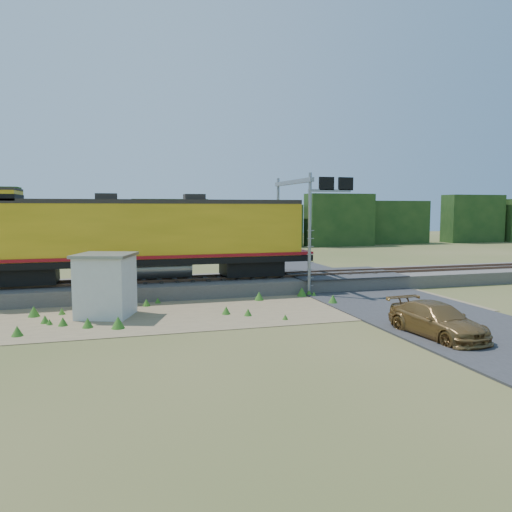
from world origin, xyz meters
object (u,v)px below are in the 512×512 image
object	(u,v)px
shed	(106,285)
signal_gantry	(302,204)
car	(437,320)
locomotive	(138,235)

from	to	relation	value
shed	signal_gantry	distance (m)	13.02
shed	car	world-z (taller)	shed
signal_gantry	shed	bearing A→B (deg)	-157.83
shed	signal_gantry	xyz separation A→B (m)	(11.54, 4.70, 3.78)
locomotive	shed	size ratio (longest dim) A/B	6.25
locomotive	shed	world-z (taller)	locomotive
locomotive	signal_gantry	size ratio (longest dim) A/B	2.82
shed	signal_gantry	bearing A→B (deg)	41.66
shed	signal_gantry	size ratio (longest dim) A/B	0.45
car	locomotive	bearing A→B (deg)	124.65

